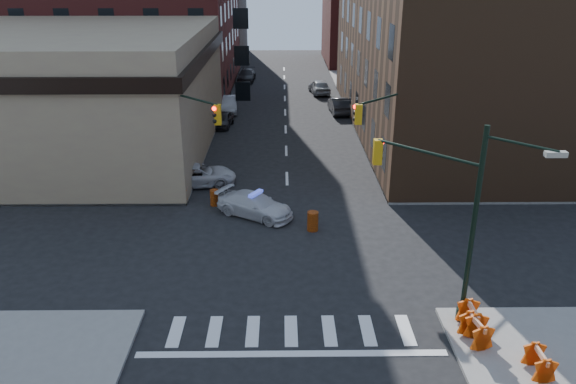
{
  "coord_description": "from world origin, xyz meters",
  "views": [
    {
      "loc": [
        -0.32,
        -25.06,
        13.34
      ],
      "look_at": [
        -0.02,
        2.23,
        2.2
      ],
      "focal_mm": 35.0,
      "sensor_mm": 36.0,
      "label": 1
    }
  ],
  "objects_px": {
    "parked_car_wfar": "(228,104)",
    "barricade_se_a": "(475,331)",
    "pedestrian_a": "(157,179)",
    "barrel_bank": "(215,198)",
    "pickup": "(197,175)",
    "pedestrian_b": "(83,186)",
    "parked_car_enear": "(339,105)",
    "barricade_nw_a": "(178,193)",
    "parked_car_wnear": "(223,120)",
    "police_car": "(255,205)",
    "barrel_road": "(313,221)"
  },
  "relations": [
    {
      "from": "barricade_nw_a",
      "to": "pedestrian_a",
      "type": "bearing_deg",
      "value": 123.98
    },
    {
      "from": "pickup",
      "to": "pedestrian_a",
      "type": "relative_size",
      "value": 2.89
    },
    {
      "from": "pedestrian_b",
      "to": "barricade_se_a",
      "type": "relative_size",
      "value": 1.31
    },
    {
      "from": "police_car",
      "to": "pedestrian_a",
      "type": "bearing_deg",
      "value": 93.47
    },
    {
      "from": "police_car",
      "to": "barrel_road",
      "type": "xyz_separation_m",
      "value": [
        3.18,
        -1.89,
        -0.13
      ]
    },
    {
      "from": "police_car",
      "to": "parked_car_wfar",
      "type": "relative_size",
      "value": 1.0
    },
    {
      "from": "barrel_bank",
      "to": "barricade_nw_a",
      "type": "xyz_separation_m",
      "value": [
        -2.22,
        0.42,
        0.11
      ]
    },
    {
      "from": "pickup",
      "to": "barricade_nw_a",
      "type": "height_order",
      "value": "pickup"
    },
    {
      "from": "parked_car_enear",
      "to": "barrel_bank",
      "type": "relative_size",
      "value": 4.79
    },
    {
      "from": "police_car",
      "to": "barrel_road",
      "type": "distance_m",
      "value": 3.7
    },
    {
      "from": "parked_car_wfar",
      "to": "barricade_se_a",
      "type": "relative_size",
      "value": 3.44
    },
    {
      "from": "parked_car_wnear",
      "to": "barricade_se_a",
      "type": "xyz_separation_m",
      "value": [
        12.37,
        -30.7,
        0.01
      ]
    },
    {
      "from": "pickup",
      "to": "parked_car_enear",
      "type": "bearing_deg",
      "value": -38.47
    },
    {
      "from": "pedestrian_b",
      "to": "barricade_nw_a",
      "type": "height_order",
      "value": "pedestrian_b"
    },
    {
      "from": "pedestrian_b",
      "to": "barrel_road",
      "type": "relative_size",
      "value": 1.62
    },
    {
      "from": "parked_car_enear",
      "to": "barrel_road",
      "type": "bearing_deg",
      "value": 77.66
    },
    {
      "from": "parked_car_wnear",
      "to": "pedestrian_a",
      "type": "relative_size",
      "value": 2.16
    },
    {
      "from": "parked_car_wnear",
      "to": "barricade_nw_a",
      "type": "bearing_deg",
      "value": -87.28
    },
    {
      "from": "parked_car_wfar",
      "to": "barrel_bank",
      "type": "distance_m",
      "value": 22.7
    },
    {
      "from": "barricade_nw_a",
      "to": "barrel_bank",
      "type": "bearing_deg",
      "value": -25.58
    },
    {
      "from": "pedestrian_a",
      "to": "barrel_bank",
      "type": "bearing_deg",
      "value": 17.78
    },
    {
      "from": "parked_car_wnear",
      "to": "barricade_se_a",
      "type": "relative_size",
      "value": 2.82
    },
    {
      "from": "parked_car_wfar",
      "to": "barrel_bank",
      "type": "bearing_deg",
      "value": -92.75
    },
    {
      "from": "pickup",
      "to": "parked_car_enear",
      "type": "height_order",
      "value": "parked_car_enear"
    },
    {
      "from": "police_car",
      "to": "pedestrian_b",
      "type": "xyz_separation_m",
      "value": [
        -10.38,
        2.21,
        0.35
      ]
    },
    {
      "from": "police_car",
      "to": "barrel_bank",
      "type": "xyz_separation_m",
      "value": [
        -2.46,
        1.55,
        -0.18
      ]
    },
    {
      "from": "pickup",
      "to": "pedestrian_b",
      "type": "xyz_separation_m",
      "value": [
        -6.45,
        -2.63,
        0.32
      ]
    },
    {
      "from": "barrel_road",
      "to": "barricade_se_a",
      "type": "height_order",
      "value": "barricade_se_a"
    },
    {
      "from": "parked_car_wfar",
      "to": "barrel_road",
      "type": "relative_size",
      "value": 4.27
    },
    {
      "from": "barricade_se_a",
      "to": "barricade_nw_a",
      "type": "height_order",
      "value": "barricade_se_a"
    },
    {
      "from": "pedestrian_b",
      "to": "barricade_nw_a",
      "type": "distance_m",
      "value": 5.72
    },
    {
      "from": "police_car",
      "to": "barricade_nw_a",
      "type": "xyz_separation_m",
      "value": [
        -4.68,
        1.97,
        -0.07
      ]
    },
    {
      "from": "pickup",
      "to": "parked_car_wnear",
      "type": "height_order",
      "value": "pickup"
    },
    {
      "from": "pedestrian_a",
      "to": "barricade_se_a",
      "type": "relative_size",
      "value": 1.3
    },
    {
      "from": "police_car",
      "to": "parked_car_wnear",
      "type": "xyz_separation_m",
      "value": [
        -3.63,
        18.89,
        -0.03
      ]
    },
    {
      "from": "pedestrian_a",
      "to": "barricade_nw_a",
      "type": "distance_m",
      "value": 2.0
    },
    {
      "from": "pedestrian_a",
      "to": "barricade_nw_a",
      "type": "xyz_separation_m",
      "value": [
        1.47,
        -1.29,
        -0.41
      ]
    },
    {
      "from": "pedestrian_b",
      "to": "barrel_bank",
      "type": "distance_m",
      "value": 7.97
    },
    {
      "from": "pedestrian_b",
      "to": "barricade_se_a",
      "type": "height_order",
      "value": "pedestrian_b"
    },
    {
      "from": "pickup",
      "to": "pedestrian_b",
      "type": "height_order",
      "value": "pedestrian_b"
    },
    {
      "from": "police_car",
      "to": "pedestrian_b",
      "type": "distance_m",
      "value": 10.62
    },
    {
      "from": "police_car",
      "to": "pedestrian_a",
      "type": "xyz_separation_m",
      "value": [
        -6.16,
        3.26,
        0.35
      ]
    },
    {
      "from": "police_car",
      "to": "parked_car_wfar",
      "type": "distance_m",
      "value": 24.49
    },
    {
      "from": "parked_car_wfar",
      "to": "parked_car_enear",
      "type": "distance_m",
      "value": 10.67
    },
    {
      "from": "pickup",
      "to": "parked_car_wfar",
      "type": "xyz_separation_m",
      "value": [
        0.3,
        19.38,
        0.06
      ]
    },
    {
      "from": "parked_car_wfar",
      "to": "barrel_road",
      "type": "bearing_deg",
      "value": -81.1
    },
    {
      "from": "barrel_road",
      "to": "pickup",
      "type": "bearing_deg",
      "value": 136.55
    },
    {
      "from": "parked_car_wfar",
      "to": "barricade_nw_a",
      "type": "height_order",
      "value": "parked_car_wfar"
    },
    {
      "from": "parked_car_wfar",
      "to": "parked_car_enear",
      "type": "xyz_separation_m",
      "value": [
        10.66,
        -0.56,
        0.01
      ]
    },
    {
      "from": "parked_car_wnear",
      "to": "police_car",
      "type": "bearing_deg",
      "value": -72.83
    }
  ]
}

